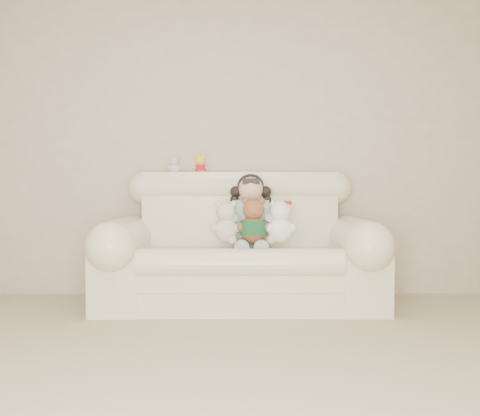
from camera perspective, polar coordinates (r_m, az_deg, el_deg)
name	(u,v)px	position (r m, az deg, el deg)	size (l,w,h in m)	color
floor	(233,411)	(2.39, -0.74, -20.00)	(5.00, 5.00, 0.00)	tan
wall_back	(236,140)	(4.73, -0.43, 6.93)	(4.50, 4.50, 0.00)	#ACA189
sofa	(240,239)	(4.22, 0.00, -3.14)	(2.10, 0.95, 1.03)	beige
seated_child	(251,211)	(4.29, 1.10, -0.33)	(0.36, 0.44, 0.60)	#327157
brown_teddy	(254,216)	(4.07, 1.39, -0.83)	(0.25, 0.19, 0.39)	brown
white_cat	(280,217)	(4.07, 4.12, -0.95)	(0.24, 0.18, 0.37)	white
cream_teddy	(226,218)	(4.09, -1.45, -1.02)	(0.23, 0.18, 0.36)	beige
yellow_mini_bear	(201,163)	(4.56, -4.03, 4.61)	(0.12, 0.09, 0.18)	yellow
grey_mini_plush	(174,164)	(4.61, -6.74, 4.51)	(0.11, 0.09, 0.17)	silver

